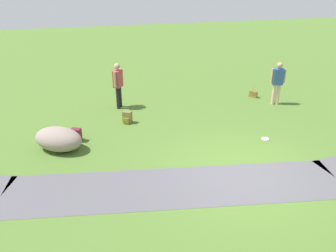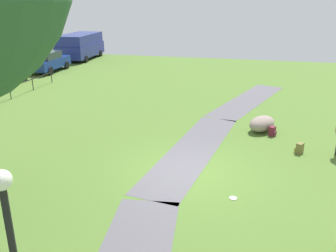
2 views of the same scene
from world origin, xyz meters
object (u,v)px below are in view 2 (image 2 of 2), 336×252
Objects in this scene: backpack_by_boulder at (272,131)px; frisbee_on_grass at (233,198)px; lawn_boulder at (262,124)px; parked_coupe_black at (1,73)px; parked_suv_orange at (48,61)px; delivery_van at (80,45)px; spare_backpack_on_lawn at (299,148)px.

backpack_by_boulder reaches higher than frisbee_on_grass.
lawn_boulder is 17.40m from parked_coupe_black.
lawn_boulder is 18.93m from parked_suv_orange.
parked_suv_orange is 0.70× the size of delivery_van.
backpack_by_boulder is 0.10× the size of parked_coupe_black.
frisbee_on_grass is 0.06× the size of parked_coupe_black.
delivery_van reaches higher than parked_coupe_black.
spare_backpack_on_lawn is 21.23m from parked_suv_orange.
parked_coupe_black reaches higher than frisbee_on_grass.
parked_suv_orange reaches higher than frisbee_on_grass.
delivery_van is at bearing 45.84° from lawn_boulder.
backpack_by_boulder is at bearing 29.77° from spare_backpack_on_lawn.
spare_backpack_on_lawn is 19.38m from parked_coupe_black.
parked_suv_orange is at bearing -5.84° from parked_coupe_black.
lawn_boulder is at bearing -106.42° from parked_coupe_black.
frisbee_on_grass is (-3.88, 2.16, -0.18)m from spare_backpack_on_lawn.
parked_coupe_black is (10.91, 15.90, 0.80)m from frisbee_on_grass.
frisbee_on_grass is 0.04× the size of delivery_van.
spare_backpack_on_lawn is at bearing -111.26° from parked_coupe_black.
lawn_boulder is 4.15× the size of backpack_by_boulder.
lawn_boulder is 0.41× the size of parked_coupe_black.
frisbee_on_grass is at bearing -135.75° from parked_suv_orange.
parked_suv_orange reaches higher than spare_backpack_on_lawn.
parked_coupe_black reaches higher than spare_backpack_on_lawn.
lawn_boulder is 0.66m from backpack_by_boulder.
spare_backpack_on_lawn is at bearing -135.41° from delivery_van.
parked_suv_orange is at bearing 55.82° from spare_backpack_on_lawn.
frisbee_on_grass is (-5.99, 0.78, -0.32)m from lawn_boulder.
spare_backpack_on_lawn is 25.59m from delivery_van.
delivery_van is (22.09, 15.79, 1.26)m from frisbee_on_grass.
parked_suv_orange is (15.80, 15.40, 0.80)m from frisbee_on_grass.
backpack_by_boulder is at bearing -121.75° from parked_suv_orange.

